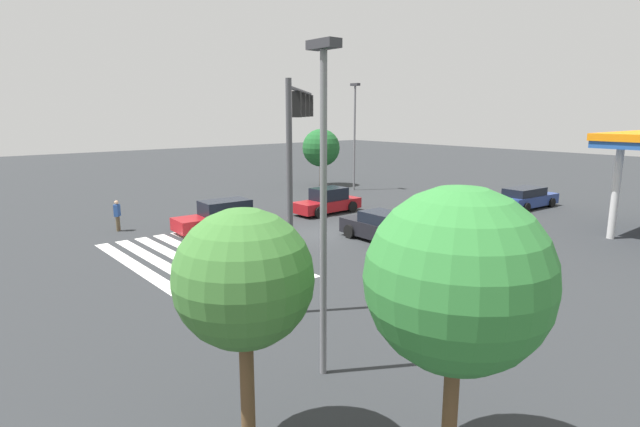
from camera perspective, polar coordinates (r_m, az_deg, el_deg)
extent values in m
plane|color=#2B2D30|center=(26.09, 0.00, -2.39)|extent=(131.04, 131.04, 0.00)
cube|color=silver|center=(21.51, -19.71, -6.09)|extent=(10.53, 0.60, 0.01)
cube|color=silver|center=(21.83, -17.37, -5.68)|extent=(10.53, 0.60, 0.01)
cube|color=silver|center=(22.19, -15.11, -5.28)|extent=(10.53, 0.60, 0.01)
cube|color=silver|center=(22.58, -12.92, -4.88)|extent=(10.53, 0.60, 0.01)
cube|color=silver|center=(23.00, -10.81, -4.48)|extent=(10.53, 0.60, 0.01)
cube|color=silver|center=(23.46, -8.79, -4.10)|extent=(10.53, 0.60, 0.01)
cylinder|color=#47474C|center=(15.17, -3.46, 1.46)|extent=(0.18, 0.18, 7.23)
cylinder|color=#47474C|center=(17.89, -2.16, 13.81)|extent=(4.28, 4.28, 0.12)
cube|color=black|center=(16.70, -2.67, 12.36)|extent=(0.40, 0.40, 0.84)
sphere|color=red|center=(16.86, -2.60, 12.35)|extent=(0.16, 0.16, 0.16)
cube|color=black|center=(17.98, -2.11, 12.30)|extent=(0.40, 0.40, 0.84)
sphere|color=gold|center=(18.14, -2.05, 12.29)|extent=(0.16, 0.16, 0.16)
cube|color=black|center=(19.25, -1.63, 12.24)|extent=(0.40, 0.40, 0.84)
sphere|color=green|center=(19.41, -1.57, 12.24)|extent=(0.16, 0.16, 0.16)
cube|color=black|center=(20.53, -1.21, 12.20)|extent=(0.40, 0.40, 0.84)
sphere|color=red|center=(20.69, -1.16, 12.19)|extent=(0.16, 0.16, 0.16)
cube|color=maroon|center=(27.37, -11.53, -0.83)|extent=(2.00, 4.78, 0.66)
cube|color=black|center=(27.41, -10.80, 0.73)|extent=(1.71, 2.65, 0.76)
cylinder|color=black|center=(26.03, -13.55, -1.95)|extent=(0.26, 0.71, 0.70)
cylinder|color=black|center=(27.65, -15.04, -1.24)|extent=(0.26, 0.71, 0.70)
cylinder|color=black|center=(27.28, -7.94, -1.13)|extent=(0.26, 0.71, 0.70)
cylinder|color=black|center=(28.82, -9.68, -0.50)|extent=(0.26, 0.71, 0.70)
cube|color=navy|center=(36.07, 22.63, 1.43)|extent=(2.00, 4.95, 0.68)
cube|color=black|center=(35.62, 22.35, 2.32)|extent=(1.71, 3.00, 0.53)
cylinder|color=black|center=(37.82, 22.65, 1.54)|extent=(0.26, 0.63, 0.62)
cylinder|color=black|center=(36.97, 24.97, 1.14)|extent=(0.26, 0.63, 0.62)
cylinder|color=black|center=(35.30, 20.12, 1.07)|extent=(0.26, 0.63, 0.62)
cylinder|color=black|center=(34.38, 22.54, 0.63)|extent=(0.26, 0.63, 0.62)
cube|color=maroon|center=(31.50, 0.81, 0.98)|extent=(1.75, 4.56, 0.65)
cube|color=black|center=(31.48, 1.02, 2.27)|extent=(1.53, 2.13, 0.75)
cylinder|color=black|center=(29.99, -0.11, 0.13)|extent=(0.23, 0.70, 0.70)
cylinder|color=black|center=(31.27, -2.15, 0.59)|extent=(0.23, 0.70, 0.70)
cylinder|color=black|center=(31.87, 3.71, 0.78)|extent=(0.23, 0.70, 0.70)
cylinder|color=black|center=(33.08, 1.63, 1.19)|extent=(0.23, 0.70, 0.70)
cube|color=black|center=(24.84, 6.99, -1.85)|extent=(4.47, 1.91, 0.75)
cube|color=black|center=(24.59, 7.29, -0.47)|extent=(2.21, 1.64, 0.53)
cylinder|color=black|center=(25.27, 3.38, -2.06)|extent=(0.70, 0.25, 0.69)
cylinder|color=black|center=(26.44, 6.28, -1.50)|extent=(0.70, 0.25, 0.69)
cylinder|color=black|center=(23.35, 7.77, -3.28)|extent=(0.70, 0.25, 0.69)
cylinder|color=black|center=(24.60, 10.68, -2.61)|extent=(0.70, 0.25, 0.69)
cylinder|color=silver|center=(28.83, 30.69, 1.93)|extent=(0.36, 0.36, 4.54)
cylinder|color=brown|center=(28.91, -22.01, -1.04)|extent=(0.14, 0.14, 0.81)
cylinder|color=brown|center=(28.77, -22.15, -1.11)|extent=(0.14, 0.14, 0.81)
cube|color=#284C93|center=(28.71, -22.19, 0.33)|extent=(0.41, 0.41, 0.64)
sphere|color=tan|center=(28.63, -22.25, 1.17)|extent=(0.22, 0.22, 0.22)
cylinder|color=slate|center=(40.72, 3.96, 8.50)|extent=(0.16, 0.16, 8.32)
cube|color=#333338|center=(40.73, 4.04, 14.49)|extent=(0.80, 0.36, 0.20)
cylinder|color=slate|center=(11.44, 0.39, -0.91)|extent=(0.16, 0.16, 7.58)
cube|color=#333338|center=(11.27, 0.42, 18.79)|extent=(0.80, 0.36, 0.20)
cylinder|color=brown|center=(43.50, 0.12, 4.47)|extent=(0.26, 0.26, 1.90)
sphere|color=#1E5B28|center=(43.28, 0.12, 7.52)|extent=(3.23, 3.23, 3.23)
cylinder|color=brown|center=(9.76, -8.28, -19.86)|extent=(0.26, 0.26, 2.37)
sphere|color=#3D7533|center=(8.81, -8.70, -7.32)|extent=(2.48, 2.48, 2.48)
cylinder|color=brown|center=(9.45, 14.61, -21.49)|extent=(0.26, 0.26, 2.31)
sphere|color=#337F38|center=(8.39, 15.46, -7.24)|extent=(3.06, 3.06, 3.06)
cylinder|color=red|center=(35.84, 1.44, 1.99)|extent=(0.22, 0.22, 0.70)
sphere|color=red|center=(35.77, 1.45, 2.64)|extent=(0.20, 0.20, 0.20)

